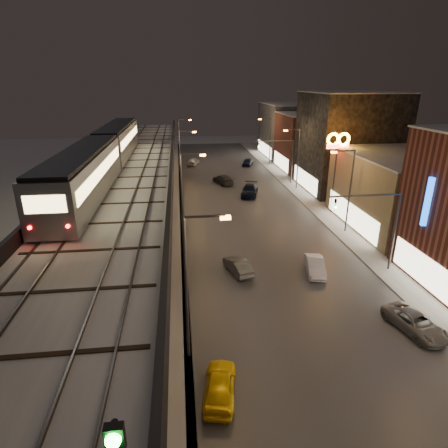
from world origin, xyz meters
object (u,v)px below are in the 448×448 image
car_taxi (220,386)px  car_mid_dark (223,180)px  car_far_white (194,162)px  subway_train (105,153)px  car_onc_silver (315,267)px  car_onc_red (247,162)px  car_near_white (238,266)px  car_onc_white (250,191)px  car_onc_dark (415,323)px

car_taxi → car_mid_dark: car_mid_dark is taller
car_mid_dark → car_far_white: (-4.11, 15.10, 0.01)m
subway_train → car_taxi: bearing=-69.8°
subway_train → car_far_white: (10.47, 33.05, -7.77)m
car_onc_silver → car_onc_red: (2.10, 44.20, 0.03)m
car_near_white → car_onc_silver: size_ratio=0.97×
car_near_white → car_mid_dark: car_mid_dark is taller
car_taxi → car_far_white: (1.15, 58.36, 0.06)m
car_near_white → car_onc_red: bearing=-117.1°
car_onc_white → car_onc_red: bearing=96.4°
subway_train → car_onc_white: 22.09m
subway_train → car_onc_dark: size_ratio=8.48×
car_far_white → car_onc_dark: size_ratio=0.95×
car_mid_dark → car_onc_dark: bearing=84.1°
car_far_white → car_onc_silver: bearing=118.8°
car_onc_dark → car_onc_red: (-1.66, 52.70, 0.06)m
car_taxi → car_mid_dark: 43.58m
subway_train → car_near_white: 18.93m
car_far_white → car_mid_dark: bearing=123.7°
car_taxi → car_onc_white: size_ratio=0.74×
car_far_white → car_onc_silver: 46.73m
car_onc_silver → subway_train: bearing=157.3°
car_taxi → car_far_white: 58.38m
car_taxi → car_onc_silver: size_ratio=0.99×
subway_train → car_taxi: 28.09m
car_onc_dark → car_onc_white: 32.68m
car_far_white → subway_train: bearing=90.9°
car_taxi → car_onc_white: 37.12m
car_near_white → car_mid_dark: bearing=-110.1°
car_taxi → car_near_white: 13.62m
car_onc_silver → car_far_white: bearing=112.0°
car_mid_dark → subway_train: bearing=33.5°
car_onc_silver → car_onc_white: bearing=104.7°
car_mid_dark → car_onc_red: 14.77m
car_near_white → subway_train: bearing=-60.1°
car_taxi → car_near_white: (3.00, 13.28, -0.04)m
car_onc_white → car_onc_red: (3.35, 20.40, -0.09)m
subway_train → car_mid_dark: subway_train is taller
car_onc_dark → car_onc_white: bearing=85.5°
car_near_white → car_onc_white: size_ratio=0.72×
car_taxi → car_onc_red: bearing=-91.6°
car_taxi → car_onc_dark: (13.30, 3.89, -0.05)m
car_onc_dark → car_onc_silver: bearing=100.6°
car_onc_white → car_onc_red: size_ratio=1.32×
car_near_white → car_onc_dark: (10.30, -9.39, -0.01)m
car_onc_silver → car_onc_dark: car_onc_silver is taller
car_mid_dark → car_onc_red: size_ratio=1.24×
car_near_white → car_onc_silver: bearing=156.4°
subway_train → car_onc_dark: 32.13m
subway_train → car_far_white: size_ratio=8.89×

